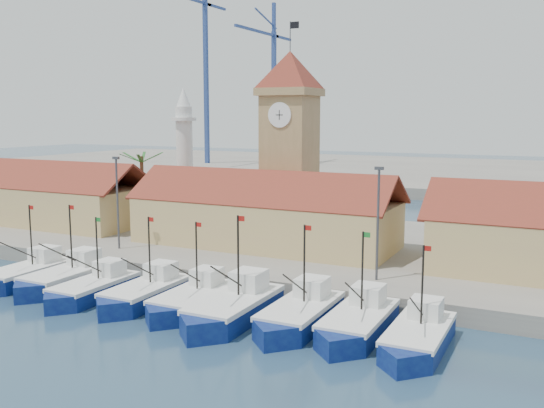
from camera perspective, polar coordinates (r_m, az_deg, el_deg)
The scene contains 20 objects.
ground at distance 45.58m, azimuth -12.29°, elevation -10.35°, with size 400.00×400.00×0.00m, color #1D364D.
quay at distance 65.17m, azimuth 0.91°, elevation -3.80°, with size 140.00×32.00×1.50m, color gray.
terminal at distance 146.80m, azimuth 15.40°, elevation 2.79°, with size 240.00×80.00×2.00m, color gray.
boat_0 at distance 56.88m, azimuth -22.22°, elevation -6.24°, with size 3.46×9.48×7.18m.
boat_1 at distance 54.27m, azimuth -18.91°, elevation -6.73°, with size 3.57×9.79×7.41m.
boat_2 at distance 50.63m, azimuth -16.63°, elevation -7.77°, with size 3.30×9.04×6.84m.
boat_3 at distance 48.32m, azimuth -11.98°, elevation -8.35°, with size 3.42×9.38×7.10m.
boat_4 at distance 46.09m, azimuth -7.63°, elevation -9.07°, with size 3.37×9.23×6.99m.
boat_5 at distance 43.54m, azimuth -3.79°, elevation -9.93°, with size 3.81×10.44×7.90m.
boat_6 at distance 42.38m, azimuth 2.53°, elevation -10.51°, with size 3.58×9.81×7.43m.
boat_7 at distance 41.20m, azimuth 8.01°, elevation -11.18°, with size 3.50×9.59×7.25m.
boat_8 at distance 39.44m, azimuth 13.53°, elevation -12.29°, with size 3.33×9.11×6.89m.
hall_left at distance 80.53m, azimuth -21.46°, elevation 0.29°, with size 31.20×10.13×7.61m.
hall_center at distance 61.02m, azimuth -0.69°, elevation -1.54°, with size 27.04×10.13×7.61m.
clock_tower at distance 65.56m, azimuth 1.68°, elevation 6.16°, with size 5.80×5.80×22.70m.
minaret at distance 74.81m, azimuth -8.23°, elevation 4.64°, with size 3.00×3.00×16.30m.
palm_tree at distance 76.46m, azimuth -12.12°, elevation 2.00°, with size 5.60×5.03×8.39m.
lamp_posts at distance 53.44m, azimuth -4.09°, elevation -0.26°, with size 80.70×0.25×9.03m.
crane_blue_far at distance 159.88m, azimuth -6.53°, elevation 13.53°, with size 1.00×33.66×48.62m.
crane_blue_near at distance 156.91m, azimuth 0.01°, elevation 11.91°, with size 1.00×29.75×40.44m.
Camera 1 is at (27.14, -33.63, 14.47)m, focal length 40.00 mm.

